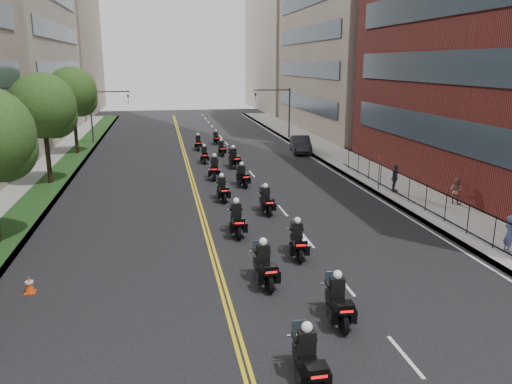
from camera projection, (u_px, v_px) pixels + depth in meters
ground at (299, 369)px, 13.91m from camera, size 160.00×160.00×0.00m
sidewalk_right at (360, 168)px, 39.83m from camera, size 4.00×90.00×0.15m
sidewalk_left at (42, 181)px, 35.50m from camera, size 4.00×90.00×0.15m
grass_strip at (54, 180)px, 35.62m from camera, size 2.00×90.00×0.04m
building_right_tan at (367, 5)px, 59.65m from camera, size 15.11×28.00×30.00m
building_right_far at (300, 35)px, 88.69m from camera, size 15.00×28.00×26.00m
building_left_far at (41, 33)px, 80.84m from camera, size 16.00×28.00×26.00m
iron_fence at (435, 203)px, 27.08m from camera, size 0.05×28.00×1.50m
street_trees at (25, 120)px, 28.32m from camera, size 4.40×38.40×7.98m
traffic_signal_right at (281, 106)px, 54.64m from camera, size 4.09×0.20×5.60m
traffic_signal_left at (100, 109)px, 51.20m from camera, size 4.09×0.20×5.60m
motorcycle_0 at (308, 361)px, 13.07m from camera, size 0.54×2.37×1.75m
motorcycle_1 at (338, 302)px, 16.25m from camera, size 0.61×2.39×1.76m
motorcycle_2 at (264, 266)px, 19.04m from camera, size 0.62×2.49×1.84m
motorcycle_3 at (298, 241)px, 21.79m from camera, size 0.70×2.40×1.77m
motorcycle_4 at (237, 220)px, 24.58m from camera, size 0.58×2.51×1.85m
motorcycle_5 at (266, 202)px, 28.14m from camera, size 0.54×2.31×1.71m
motorcycle_6 at (222, 190)px, 30.71m from camera, size 0.57×2.31×1.70m
motorcycle_7 at (242, 177)px, 34.27m from camera, size 0.70×2.28×1.68m
motorcycle_8 at (215, 169)px, 36.40m from camera, size 0.76×2.54×1.88m
motorcycle_9 at (234, 159)px, 40.26m from camera, size 0.74×2.49×1.84m
motorcycle_10 at (204, 155)px, 42.30m from camera, size 0.51×2.19×1.61m
motorcycle_11 at (221, 149)px, 45.65m from camera, size 0.51×2.09×1.54m
motorcycle_12 at (198, 143)px, 48.52m from camera, size 0.52×2.22×1.64m
motorcycle_13 at (216, 139)px, 51.94m from camera, size 0.51×2.06×1.52m
parked_sedan at (301, 144)px, 47.10m from camera, size 2.39×4.95×1.56m
pedestrian_a at (509, 233)px, 21.93m from camera, size 0.45×0.64×1.67m
pedestrian_b at (456, 191)px, 29.45m from camera, size 0.90×0.97×1.59m
pedestrian_c at (395, 178)px, 32.13m from camera, size 0.71×1.17×1.86m
traffic_cone at (29, 285)px, 18.43m from camera, size 0.39×0.39×0.65m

